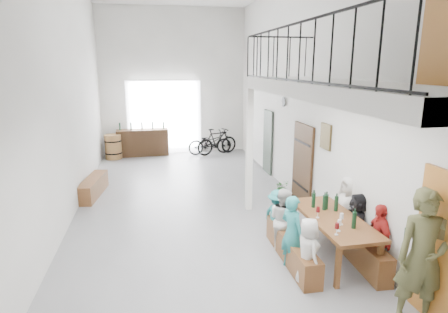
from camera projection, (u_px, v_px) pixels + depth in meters
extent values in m
plane|color=slate|center=(193.00, 206.00, 9.22)|extent=(12.00, 12.00, 0.00)
plane|color=white|center=(174.00, 82.00, 14.29)|extent=(5.50, 0.00, 5.50)
plane|color=white|center=(274.00, 150.00, 2.85)|extent=(5.50, 0.00, 5.50)
plane|color=white|center=(63.00, 95.00, 8.06)|extent=(0.00, 12.00, 12.00)
plane|color=white|center=(303.00, 92.00, 9.08)|extent=(0.00, 12.00, 12.00)
cube|color=white|center=(164.00, 118.00, 14.48)|extent=(2.80, 0.08, 2.80)
cube|color=#9D5E21|center=(443.00, 251.00, 4.81)|extent=(0.06, 0.95, 2.10)
cube|color=#392612|center=(302.00, 164.00, 9.21)|extent=(0.06, 1.10, 2.00)
cube|color=#2D372E|center=(268.00, 142.00, 11.87)|extent=(0.06, 0.80, 2.00)
cube|color=#3C3118|center=(326.00, 137.00, 7.95)|extent=(0.04, 0.45, 0.55)
cylinder|color=white|center=(284.00, 102.00, 10.30)|extent=(0.04, 0.28, 0.28)
cube|color=white|center=(340.00, 90.00, 5.84)|extent=(1.50, 5.60, 0.25)
cube|color=black|center=(298.00, 23.00, 5.47)|extent=(0.03, 5.60, 0.03)
cube|color=black|center=(296.00, 81.00, 5.66)|extent=(0.03, 5.60, 0.03)
cube|color=black|center=(281.00, 37.00, 8.25)|extent=(1.50, 0.03, 0.03)
cube|color=white|center=(249.00, 151.00, 8.70)|extent=(0.14, 0.14, 2.88)
cube|color=brown|center=(333.00, 218.00, 6.56)|extent=(0.87, 2.08, 0.06)
cube|color=brown|center=(338.00, 267.00, 5.74)|extent=(0.08, 0.08, 0.73)
cube|color=brown|center=(379.00, 262.00, 5.88)|extent=(0.08, 0.08, 0.73)
cube|color=brown|center=(294.00, 221.00, 7.43)|extent=(0.08, 0.08, 0.73)
cube|color=brown|center=(327.00, 218.00, 7.57)|extent=(0.08, 0.08, 0.73)
cube|color=brown|center=(291.00, 248.00, 6.60)|extent=(0.36, 2.01, 0.46)
cube|color=brown|center=(353.00, 243.00, 6.75)|extent=(0.40, 2.20, 0.50)
cylinder|color=black|center=(354.00, 218.00, 6.06)|extent=(0.07, 0.07, 0.35)
cylinder|color=black|center=(336.00, 202.00, 6.78)|extent=(0.07, 0.07, 0.35)
cylinder|color=black|center=(326.00, 200.00, 6.87)|extent=(0.07, 0.07, 0.35)
cylinder|color=black|center=(314.00, 198.00, 6.96)|extent=(0.07, 0.07, 0.35)
cylinder|color=black|center=(325.00, 201.00, 6.83)|extent=(0.07, 0.07, 0.35)
cube|color=brown|center=(93.00, 187.00, 9.92)|extent=(0.61, 1.73, 0.48)
cylinder|color=olive|center=(113.00, 147.00, 13.77)|extent=(0.60, 0.60, 0.90)
cylinder|color=black|center=(114.00, 153.00, 13.82)|extent=(0.61, 0.61, 0.05)
cylinder|color=black|center=(113.00, 141.00, 13.72)|extent=(0.61, 0.61, 0.05)
cube|color=#392612|center=(143.00, 143.00, 14.25)|extent=(1.93, 0.61, 1.01)
cylinder|color=black|center=(120.00, 126.00, 13.96)|extent=(0.06, 0.06, 0.28)
cylinder|color=black|center=(131.00, 126.00, 14.00)|extent=(0.06, 0.06, 0.28)
cylinder|color=black|center=(142.00, 126.00, 14.13)|extent=(0.06, 0.06, 0.28)
cylinder|color=black|center=(153.00, 125.00, 14.24)|extent=(0.06, 0.06, 0.28)
cylinder|color=black|center=(163.00, 125.00, 14.26)|extent=(0.06, 0.06, 0.28)
imported|color=silver|center=(308.00, 252.00, 5.83)|extent=(0.37, 0.55, 1.10)
imported|color=teal|center=(292.00, 232.00, 6.27)|extent=(0.47, 0.56, 1.30)
imported|color=silver|center=(283.00, 220.00, 6.91)|extent=(0.63, 0.71, 1.20)
imported|color=teal|center=(277.00, 216.00, 7.26)|extent=(0.62, 0.78, 1.06)
imported|color=#B4221E|center=(378.00, 238.00, 6.18)|extent=(0.38, 0.73, 1.19)
imported|color=black|center=(357.00, 223.00, 6.80)|extent=(0.71, 1.12, 1.15)
imported|color=silver|center=(348.00, 209.00, 7.28)|extent=(0.43, 0.65, 1.31)
imported|color=#4D4D2B|center=(422.00, 258.00, 4.86)|extent=(0.78, 0.61, 1.88)
imported|color=#154A18|center=(282.00, 187.00, 10.02)|extent=(0.41, 0.37, 0.39)
imported|color=black|center=(210.00, 143.00, 14.50)|extent=(1.80, 0.85, 0.91)
imported|color=black|center=(217.00, 141.00, 14.44)|extent=(1.77, 1.01, 1.02)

